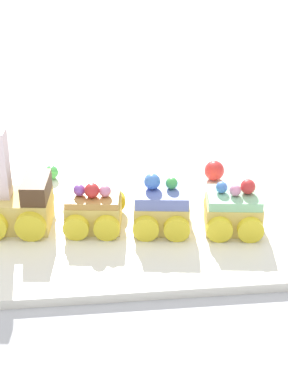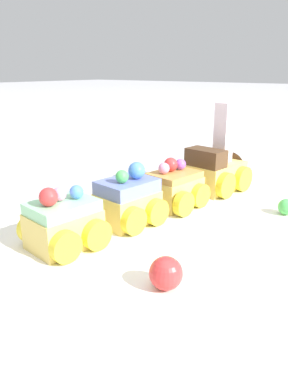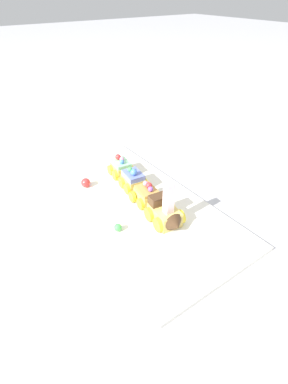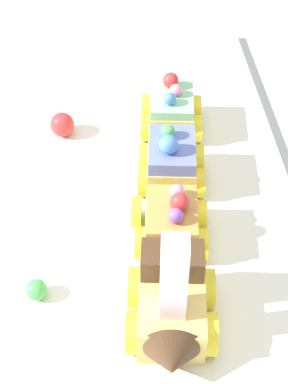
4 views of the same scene
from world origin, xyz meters
name	(u,v)px [view 2 (image 2 of 4)]	position (x,y,z in m)	size (l,w,h in m)	color
ground_plane	(183,225)	(0.00, 0.00, 0.00)	(10.00, 10.00, 0.00)	#B2B2B7
display_board	(183,220)	(0.00, 0.00, 0.01)	(0.71, 0.35, 0.01)	white
cake_train_locomotive	(218,169)	(0.13, 0.02, 0.04)	(0.12, 0.09, 0.13)	#EACC66
cake_car_caramel	(174,188)	(0.03, 0.03, 0.04)	(0.08, 0.08, 0.06)	#EACC66
cake_car_blueberry	(128,202)	(-0.06, 0.04, 0.04)	(0.08, 0.08, 0.07)	#EACC66
cake_car_mint	(64,224)	(-0.15, 0.05, 0.04)	(0.08, 0.08, 0.07)	#EACC66
gumball_red	(166,273)	(-0.15, -0.08, 0.03)	(0.03, 0.03, 0.03)	red
gumball_green	(286,207)	(0.08, -0.10, 0.02)	(0.02, 0.02, 0.02)	#4CBC56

